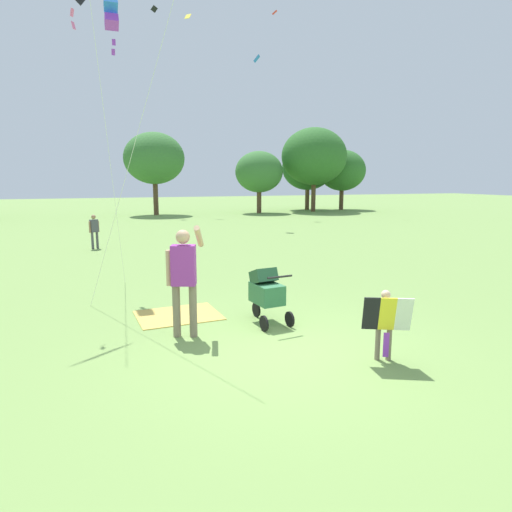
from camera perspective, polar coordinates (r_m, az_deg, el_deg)
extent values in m
plane|color=#75994C|center=(7.03, 3.86, -12.08)|extent=(120.00, 120.00, 0.00)
cylinder|color=brown|center=(33.66, -12.74, 7.16)|extent=(0.36, 0.36, 2.35)
ellipsoid|color=#387033|center=(33.66, -12.93, 12.13)|extent=(4.36, 3.93, 3.71)
cylinder|color=brown|center=(34.71, 0.40, 6.92)|extent=(0.36, 0.36, 1.68)
ellipsoid|color=#387033|center=(34.66, 0.40, 10.75)|extent=(3.70, 3.33, 3.14)
cylinder|color=brown|center=(36.63, 7.37, 7.46)|extent=(0.36, 0.36, 2.27)
ellipsoid|color=#2D6628|center=(36.64, 7.48, 12.56)|extent=(5.31, 4.78, 4.52)
cylinder|color=brown|center=(38.71, 6.59, 7.25)|extent=(0.36, 0.36, 1.80)
ellipsoid|color=#235623|center=(38.68, 6.67, 11.20)|extent=(4.43, 3.98, 3.76)
cylinder|color=brown|center=(39.27, 10.89, 7.11)|extent=(0.36, 0.36, 1.72)
ellipsoid|color=#2D6628|center=(39.24, 11.01, 10.74)|extent=(4.06, 3.66, 3.45)
cylinder|color=#7F705B|center=(6.89, 16.70, -10.65)|extent=(0.08, 0.08, 0.52)
cylinder|color=#7F705B|center=(6.86, 15.35, -10.67)|extent=(0.08, 0.08, 0.52)
cube|color=black|center=(6.73, 16.21, -7.04)|extent=(0.26, 0.22, 0.39)
cylinder|color=beige|center=(6.76, 17.38, -7.25)|extent=(0.06, 0.06, 0.35)
cylinder|color=beige|center=(6.71, 15.00, -7.27)|extent=(0.06, 0.06, 0.35)
sphere|color=beige|center=(6.66, 16.32, -4.78)|extent=(0.13, 0.13, 0.13)
cube|color=white|center=(6.59, 18.44, -7.14)|extent=(0.28, 0.26, 0.51)
cube|color=yellow|center=(6.55, 16.51, -7.16)|extent=(0.28, 0.26, 0.51)
cube|color=black|center=(6.51, 14.55, -7.17)|extent=(0.28, 0.26, 0.51)
cube|color=purple|center=(6.67, 16.35, -10.88)|extent=(0.08, 0.05, 0.36)
cylinder|color=#7F705B|center=(7.60, -10.16, -6.95)|extent=(0.13, 0.13, 0.89)
cylinder|color=#7F705B|center=(7.55, -8.07, -6.99)|extent=(0.13, 0.13, 0.89)
cube|color=purple|center=(7.39, -9.28, -1.18)|extent=(0.45, 0.36, 0.67)
cylinder|color=tan|center=(7.44, -11.12, -1.52)|extent=(0.10, 0.10, 0.59)
cylinder|color=tan|center=(7.42, -7.34, 2.50)|extent=(0.28, 0.54, 0.42)
sphere|color=tan|center=(7.31, -9.39, 2.45)|extent=(0.23, 0.23, 0.23)
cylinder|color=black|center=(8.61, 0.03, -6.90)|extent=(0.08, 0.28, 0.28)
cylinder|color=black|center=(7.82, 1.06, -8.66)|extent=(0.08, 0.28, 0.28)
cylinder|color=black|center=(8.07, 4.34, -8.09)|extent=(0.08, 0.28, 0.28)
cube|color=#337247|center=(8.14, 1.40, -4.83)|extent=(0.52, 0.69, 0.36)
cube|color=#235031|center=(8.18, 0.98, -2.59)|extent=(0.47, 0.47, 0.35)
cylinder|color=black|center=(7.65, 3.08, -2.70)|extent=(0.48, 0.10, 0.04)
cube|color=pink|center=(10.06, -22.54, 26.91)|extent=(0.08, 0.09, 0.14)
cube|color=pink|center=(10.01, -22.39, 25.69)|extent=(0.08, 0.09, 0.14)
cylinder|color=silver|center=(8.49, -15.65, 12.47)|extent=(1.79, 2.34, 6.13)
cube|color=blue|center=(12.28, -18.16, 28.39)|extent=(0.31, 0.38, 0.35)
cube|color=purple|center=(12.16, -18.05, 26.66)|extent=(0.31, 0.38, 0.35)
cube|color=purple|center=(12.03, -17.79, 24.67)|extent=(0.08, 0.03, 0.14)
cube|color=purple|center=(11.97, -17.85, 23.65)|extent=(0.08, 0.05, 0.14)
cylinder|color=silver|center=(10.27, -18.31, 12.08)|extent=(0.52, 2.70, 6.22)
cube|color=black|center=(37.47, -12.93, 28.51)|extent=(0.50, 0.38, 0.42)
cube|color=yellow|center=(37.11, -8.75, 28.12)|extent=(0.54, 0.53, 0.41)
cube|color=blue|center=(26.10, 0.10, 24.00)|extent=(0.44, 0.43, 0.36)
cube|color=red|center=(34.90, 2.41, 28.77)|extent=(0.43, 0.46, 0.28)
cylinder|color=#4C4C51|center=(18.01, -19.70, 1.93)|extent=(0.09, 0.09, 0.64)
cylinder|color=#4C4C51|center=(17.91, -20.25, 1.86)|extent=(0.09, 0.09, 0.64)
cube|color=#4C4C56|center=(17.90, -20.08, 3.66)|extent=(0.33, 0.29, 0.48)
cylinder|color=#A37556|center=(17.99, -19.59, 3.61)|extent=(0.07, 0.07, 0.42)
cylinder|color=#A37556|center=(17.81, -20.55, 3.50)|extent=(0.07, 0.07, 0.42)
sphere|color=#A37556|center=(17.87, -20.14, 4.73)|extent=(0.16, 0.16, 0.16)
cube|color=gold|center=(8.84, -9.94, -7.49)|extent=(1.64, 1.34, 0.02)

